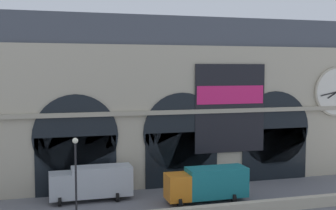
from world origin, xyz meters
name	(u,v)px	position (x,y,z in m)	size (l,w,h in m)	color
ground_plane	(198,200)	(0.00, 0.00, 0.00)	(200.00, 200.00, 0.00)	slate
station_building	(176,103)	(0.06, 7.32, 8.52)	(44.72, 5.08, 17.53)	#B2A891
box_truck_midwest	(92,182)	(-9.40, 2.66, 1.70)	(7.50, 2.91, 3.12)	#ADB2B7
box_truck_center	(207,183)	(0.68, -0.62, 1.70)	(7.50, 2.91, 3.12)	orange
street_lamp_quayside	(76,170)	(-11.26, -3.85, 4.41)	(0.44, 0.44, 6.90)	black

